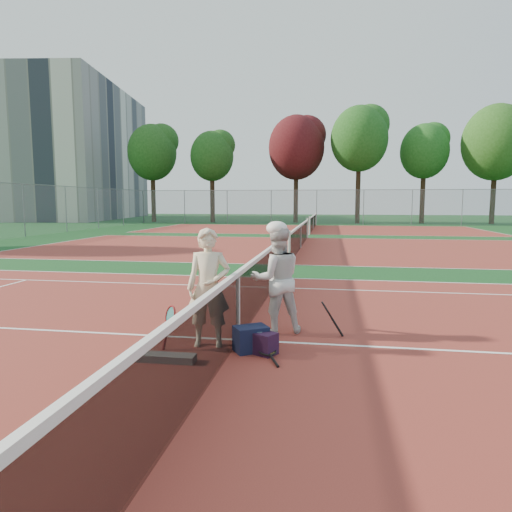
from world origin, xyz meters
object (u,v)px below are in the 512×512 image
(racket_spare, at_px, (267,352))
(player_a, at_px, (209,288))
(net_main, at_px, (238,306))
(player_b, at_px, (277,279))
(racket_red, at_px, (171,327))
(sports_bag_navy, at_px, (251,339))
(sports_bag_purple, at_px, (263,343))
(water_bottle, at_px, (259,342))
(apartment_block, at_px, (80,154))
(racket_black_held, at_px, (327,320))

(racket_spare, bearing_deg, player_a, 47.56)
(net_main, relative_size, player_b, 6.64)
(player_a, relative_size, racket_red, 2.81)
(player_a, height_order, racket_red, player_a)
(player_b, xyz_separation_m, sports_bag_navy, (-0.23, -0.97, -0.65))
(sports_bag_purple, xyz_separation_m, water_bottle, (-0.05, 0.00, 0.00))
(net_main, height_order, player_b, player_b)
(racket_red, xyz_separation_m, water_bottle, (1.23, -0.01, -0.14))
(player_a, distance_m, racket_red, 0.75)
(player_b, bearing_deg, water_bottle, 63.11)
(apartment_block, distance_m, player_b, 52.42)
(player_b, distance_m, racket_black_held, 0.96)
(water_bottle, bearing_deg, player_a, 164.06)
(player_a, bearing_deg, sports_bag_purple, -23.17)
(net_main, distance_m, racket_spare, 0.91)
(net_main, distance_m, apartment_block, 52.62)
(apartment_block, xyz_separation_m, racket_red, (27.16, -44.51, -7.21))
(sports_bag_navy, height_order, sports_bag_purple, sports_bag_navy)
(net_main, height_order, player_a, player_a)
(racket_red, relative_size, racket_black_held, 1.12)
(racket_black_held, relative_size, sports_bag_purple, 1.47)
(player_b, relative_size, water_bottle, 5.51)
(player_a, relative_size, racket_black_held, 3.14)
(player_b, xyz_separation_m, sports_bag_purple, (-0.06, -1.04, -0.68))
(player_a, bearing_deg, net_main, 33.60)
(racket_red, relative_size, sports_bag_navy, 1.35)
(net_main, relative_size, racket_red, 18.66)
(player_b, relative_size, racket_red, 2.81)
(net_main, xyz_separation_m, water_bottle, (0.39, -0.52, -0.36))
(apartment_block, distance_m, racket_black_held, 53.02)
(racket_red, bearing_deg, water_bottle, -48.54)
(racket_spare, bearing_deg, player_b, -23.84)
(apartment_block, height_order, player_a, apartment_block)
(racket_red, bearing_deg, apartment_block, 73.38)
(net_main, height_order, racket_red, net_main)
(player_a, height_order, racket_spare, player_a)
(racket_black_held, relative_size, water_bottle, 1.76)
(net_main, distance_m, racket_black_held, 1.35)
(racket_black_held, relative_size, sports_bag_navy, 1.21)
(player_b, height_order, racket_spare, player_b)
(apartment_block, xyz_separation_m, sports_bag_navy, (28.27, -44.45, -7.33))
(apartment_block, relative_size, sports_bag_purple, 61.50)
(net_main, bearing_deg, apartment_block, 122.47)
(sports_bag_purple, bearing_deg, net_main, 129.95)
(racket_spare, distance_m, sports_bag_purple, 0.14)
(net_main, height_order, racket_black_held, net_main)
(player_a, xyz_separation_m, racket_black_held, (1.62, 0.70, -0.56))
(player_b, relative_size, racket_spare, 2.75)
(player_b, bearing_deg, player_a, 23.40)
(player_b, xyz_separation_m, racket_red, (-1.34, -1.03, -0.53))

